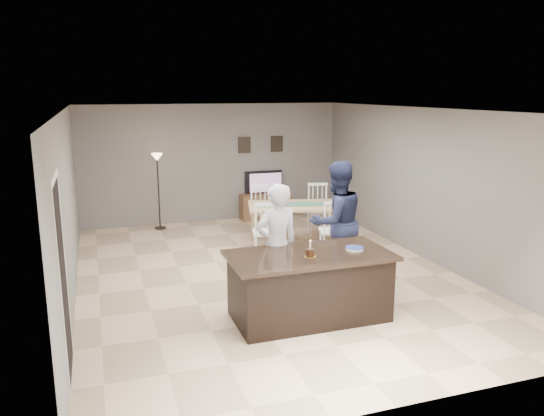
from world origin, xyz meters
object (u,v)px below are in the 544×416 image
object	(u,v)px
television	(265,182)
plate_stack	(354,248)
woman	(277,246)
floor_lamp	(158,171)
man	(336,222)
birthday_cake	(310,253)
tv_console	(266,206)
dining_table	(294,212)
kitchen_island	(309,286)

from	to	relation	value
television	plate_stack	world-z (taller)	television
woman	floor_lamp	xyz separation A→B (m)	(-1.04, 4.87, 0.42)
plate_stack	floor_lamp	xyz separation A→B (m)	(-1.94, 5.46, 0.38)
woman	floor_lamp	world-z (taller)	woman
television	man	size ratio (longest dim) A/B	0.47
television	birthday_cake	xyz separation A→B (m)	(-1.25, -5.76, 0.09)
tv_console	woman	bearing A→B (deg)	-106.30
plate_stack	floor_lamp	size ratio (longest dim) A/B	0.14
woman	floor_lamp	size ratio (longest dim) A/B	1.05
woman	dining_table	world-z (taller)	woman
kitchen_island	plate_stack	distance (m)	0.79
tv_console	dining_table	distance (m)	2.39
birthday_cake	dining_table	bearing A→B (deg)	72.19
kitchen_island	tv_console	size ratio (longest dim) A/B	1.79
plate_stack	dining_table	distance (m)	3.29
television	kitchen_island	bearing A→B (deg)	77.99
plate_stack	floor_lamp	world-z (taller)	floor_lamp
woman	dining_table	bearing A→B (deg)	-123.59
kitchen_island	birthday_cake	xyz separation A→B (m)	(-0.05, -0.12, 0.50)
tv_console	television	size ratio (longest dim) A/B	1.31
man	kitchen_island	bearing A→B (deg)	43.34
woman	floor_lamp	bearing A→B (deg)	-85.62
kitchen_island	tv_console	world-z (taller)	kitchen_island
kitchen_island	birthday_cake	distance (m)	0.52
woman	birthday_cake	bearing A→B (deg)	100.42
tv_console	dining_table	world-z (taller)	dining_table
television	birthday_cake	world-z (taller)	television
kitchen_island	dining_table	size ratio (longest dim) A/B	0.92
tv_console	floor_lamp	size ratio (longest dim) A/B	0.72
woman	man	world-z (taller)	man
television	woman	size ratio (longest dim) A/B	0.52
woman	floor_lamp	distance (m)	4.99
kitchen_island	plate_stack	bearing A→B (deg)	-3.58
man	dining_table	world-z (taller)	man
kitchen_island	floor_lamp	size ratio (longest dim) A/B	1.29
kitchen_island	plate_stack	size ratio (longest dim) A/B	8.94
man	floor_lamp	world-z (taller)	man
television	floor_lamp	xyz separation A→B (m)	(-2.51, -0.22, 0.43)
tv_console	floor_lamp	world-z (taller)	floor_lamp
kitchen_island	tv_console	bearing A→B (deg)	77.84
birthday_cake	plate_stack	size ratio (longest dim) A/B	0.94
woman	man	bearing A→B (deg)	-159.94
birthday_cake	dining_table	xyz separation A→B (m)	(1.07, 3.34, -0.27)
man	floor_lamp	size ratio (longest dim) A/B	1.16
woman	man	xyz separation A→B (m)	(1.22, 0.64, 0.09)
kitchen_island	floor_lamp	distance (m)	5.64
birthday_cake	floor_lamp	size ratio (longest dim) A/B	0.13
floor_lamp	birthday_cake	bearing A→B (deg)	-77.16
tv_console	man	bearing A→B (deg)	-93.27
woman	man	distance (m)	1.38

